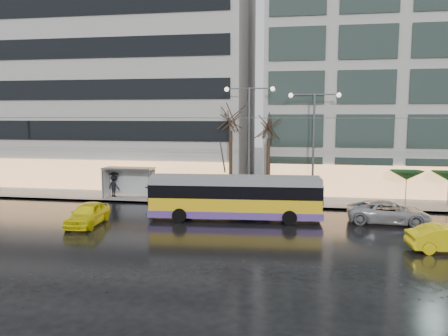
% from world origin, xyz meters
% --- Properties ---
extents(ground, '(140.00, 140.00, 0.00)m').
position_xyz_m(ground, '(0.00, 0.00, 0.00)').
color(ground, black).
rests_on(ground, ground).
extents(sidewalk, '(80.00, 10.00, 0.15)m').
position_xyz_m(sidewalk, '(2.00, 14.00, 0.07)').
color(sidewalk, gray).
rests_on(sidewalk, ground).
extents(kerb, '(80.00, 0.10, 0.15)m').
position_xyz_m(kerb, '(2.00, 9.05, 0.07)').
color(kerb, slate).
rests_on(kerb, ground).
extents(building_left, '(34.00, 14.00, 22.00)m').
position_xyz_m(building_left, '(-16.00, 19.00, 11.15)').
color(building_left, '#B3B1AB').
rests_on(building_left, sidewalk).
extents(trolleybus, '(11.51, 4.66, 5.27)m').
position_xyz_m(trolleybus, '(1.72, 4.90, 1.43)').
color(trolleybus, yellow).
rests_on(trolleybus, ground).
extents(catenary, '(42.24, 5.12, 7.00)m').
position_xyz_m(catenary, '(1.00, 7.94, 4.25)').
color(catenary, '#595B60').
rests_on(catenary, ground).
extents(bus_shelter, '(4.20, 1.60, 2.51)m').
position_xyz_m(bus_shelter, '(-8.38, 10.69, 1.96)').
color(bus_shelter, '#595B60').
rests_on(bus_shelter, sidewalk).
extents(street_lamp_near, '(3.96, 0.36, 9.03)m').
position_xyz_m(street_lamp_near, '(2.00, 10.80, 5.99)').
color(street_lamp_near, '#595B60').
rests_on(street_lamp_near, sidewalk).
extents(street_lamp_far, '(3.96, 0.36, 8.53)m').
position_xyz_m(street_lamp_far, '(7.00, 10.80, 5.71)').
color(street_lamp_far, '#595B60').
rests_on(street_lamp_far, sidewalk).
extents(tree_a, '(3.20, 3.20, 8.40)m').
position_xyz_m(tree_a, '(0.50, 11.00, 7.09)').
color(tree_a, black).
rests_on(tree_a, sidewalk).
extents(tree_b, '(3.20, 3.20, 7.70)m').
position_xyz_m(tree_b, '(3.50, 11.20, 6.40)').
color(tree_b, black).
rests_on(tree_b, sidewalk).
extents(parasol_a, '(2.50, 2.50, 2.65)m').
position_xyz_m(parasol_a, '(14.00, 11.00, 2.45)').
color(parasol_a, '#595B60').
rests_on(parasol_a, sidewalk).
extents(taxi_a, '(1.95, 4.35, 1.45)m').
position_xyz_m(taxi_a, '(-7.34, 1.86, 0.73)').
color(taxi_a, '#FFF20D').
rests_on(taxi_a, ground).
extents(sedan_silver, '(5.37, 2.78, 1.45)m').
position_xyz_m(sedan_silver, '(11.69, 5.54, 0.72)').
color(sedan_silver, '#A1A1A5').
rests_on(sedan_silver, ground).
extents(pedestrian_a, '(1.28, 1.29, 2.19)m').
position_xyz_m(pedestrian_a, '(-6.25, 11.62, 1.58)').
color(pedestrian_a, black).
rests_on(pedestrian_a, sidewalk).
extents(pedestrian_b, '(1.09, 0.98, 1.83)m').
position_xyz_m(pedestrian_b, '(-5.96, 10.01, 1.07)').
color(pedestrian_b, black).
rests_on(pedestrian_b, sidewalk).
extents(pedestrian_c, '(1.34, 1.07, 2.11)m').
position_xyz_m(pedestrian_c, '(-9.38, 10.63, 1.27)').
color(pedestrian_c, black).
rests_on(pedestrian_c, sidewalk).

